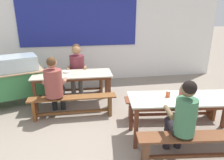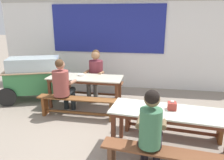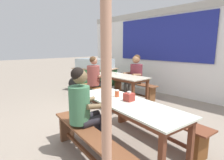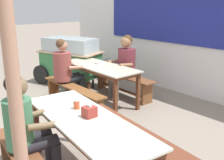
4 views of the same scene
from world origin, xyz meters
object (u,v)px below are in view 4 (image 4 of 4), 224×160
(food_cart, at_px, (70,58))
(tissue_box, at_px, (89,111))
(condiment_jar, at_px, (77,104))
(wooden_support_post, at_px, (20,145))
(person_near_front, at_px, (27,125))
(person_center_facing, at_px, (124,62))
(dining_table_far, at_px, (100,69))
(person_left_back_turned, at_px, (66,68))
(bench_far_front, at_px, (73,94))
(dining_table_near, at_px, (86,125))
(bench_far_back, at_px, (123,82))
(bench_near_back, at_px, (131,140))
(soup_bowl, at_px, (99,63))

(food_cart, relative_size, tissue_box, 13.57)
(condiment_jar, xyz_separation_m, wooden_support_post, (0.96, -1.04, 0.28))
(food_cart, relative_size, person_near_front, 1.51)
(person_center_facing, distance_m, wooden_support_post, 3.98)
(dining_table_far, xyz_separation_m, person_left_back_turned, (-0.34, -0.54, 0.05))
(bench_far_front, distance_m, condiment_jar, 1.89)
(condiment_jar, relative_size, wooden_support_post, 0.05)
(dining_table_near, distance_m, wooden_support_post, 1.24)
(bench_far_back, bearing_deg, dining_table_near, -50.85)
(wooden_support_post, bearing_deg, person_center_facing, 127.36)
(tissue_box, bearing_deg, condiment_jar, 175.77)
(dining_table_far, bearing_deg, wooden_support_post, -45.88)
(bench_near_back, bearing_deg, soup_bowl, 151.42)
(bench_near_back, height_order, food_cart, food_cart)
(dining_table_near, relative_size, soup_bowl, 11.49)
(dining_table_far, xyz_separation_m, soup_bowl, (-0.12, 0.09, 0.10))
(dining_table_near, bearing_deg, condiment_jar, 164.47)
(dining_table_far, height_order, food_cart, food_cart)
(dining_table_far, relative_size, condiment_jar, 15.84)
(person_near_front, bearing_deg, wooden_support_post, -24.31)
(food_cart, bearing_deg, wooden_support_post, -35.62)
(bench_near_back, height_order, tissue_box, tissue_box)
(condiment_jar, relative_size, soup_bowl, 0.65)
(bench_far_back, height_order, food_cart, food_cart)
(dining_table_near, bearing_deg, tissue_box, 105.42)
(dining_table_near, bearing_deg, person_center_facing, 128.35)
(food_cart, xyz_separation_m, soup_bowl, (1.30, -0.14, 0.12))
(bench_far_back, bearing_deg, bench_far_front, -90.91)
(dining_table_far, distance_m, dining_table_near, 2.47)
(soup_bowl, bearing_deg, bench_far_front, -80.98)
(bench_far_back, bearing_deg, person_near_front, -61.38)
(dining_table_near, bearing_deg, bench_far_front, 151.22)
(food_cart, distance_m, person_left_back_turned, 1.32)
(bench_far_front, relative_size, person_center_facing, 1.35)
(dining_table_far, relative_size, bench_far_back, 1.08)
(bench_far_back, bearing_deg, person_left_back_turned, -106.97)
(person_near_front, xyz_separation_m, tissue_box, (0.31, 0.57, 0.09))
(bench_far_back, relative_size, bench_near_back, 0.86)
(bench_near_back, bearing_deg, food_cart, 159.48)
(person_near_front, height_order, tissue_box, person_near_front)
(bench_far_front, relative_size, tissue_box, 12.49)
(person_center_facing, xyz_separation_m, wooden_support_post, (2.41, -3.15, 0.33))
(bench_far_back, height_order, tissue_box, tissue_box)
(bench_far_front, relative_size, person_left_back_turned, 1.37)
(bench_near_back, bearing_deg, person_near_front, -109.74)
(dining_table_far, relative_size, person_near_front, 1.39)
(dining_table_far, height_order, soup_bowl, soup_bowl)
(person_center_facing, height_order, tissue_box, person_center_facing)
(condiment_jar, bearing_deg, wooden_support_post, -47.13)
(person_left_back_turned, bearing_deg, food_cart, 144.53)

